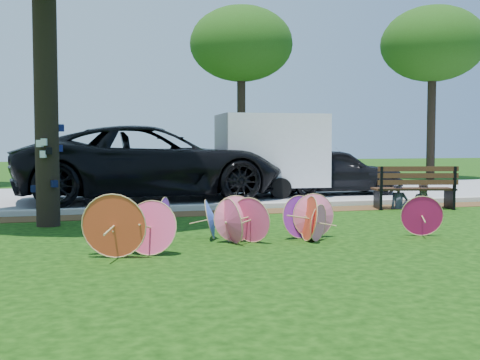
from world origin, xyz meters
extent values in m
plane|color=black|center=(0.00, 0.00, 0.00)|extent=(90.00, 90.00, 0.00)
cube|color=#472D16|center=(0.00, 4.50, 0.01)|extent=(90.00, 1.00, 0.01)
cube|color=#B7B5AD|center=(0.00, 5.20, 0.06)|extent=(90.00, 0.30, 0.12)
cube|color=gray|center=(0.00, 9.35, 0.01)|extent=(90.00, 8.00, 0.01)
cylinder|color=black|center=(-2.91, 3.36, 2.93)|extent=(0.44, 0.44, 5.86)
cone|color=purple|center=(-0.99, 1.11, 0.35)|extent=(0.39, 0.68, 0.70)
cone|color=#486DEA|center=(-1.99, 0.12, 0.38)|extent=(0.76, 0.14, 0.75)
cone|color=purple|center=(1.12, 0.68, 0.36)|extent=(0.75, 0.40, 0.73)
cone|color=#DC4273|center=(0.25, 0.46, 0.37)|extent=(0.59, 0.67, 0.74)
cone|color=red|center=(-1.95, -0.26, 0.45)|extent=(0.93, 0.53, 0.92)
cone|color=#486DEA|center=(-0.28, 0.93, 0.34)|extent=(0.43, 0.72, 0.68)
cone|color=pink|center=(1.36, 0.52, 0.38)|extent=(0.75, 0.15, 0.75)
cone|color=#BB1452|center=(3.21, 0.27, 0.35)|extent=(0.74, 0.50, 0.72)
cone|color=pink|center=(1.27, 0.26, 0.30)|extent=(0.54, 0.52, 0.61)
cone|color=#DC4273|center=(-0.14, 0.41, 0.37)|extent=(0.33, 0.76, 0.74)
cone|color=#DC4273|center=(-1.42, -0.09, 0.40)|extent=(0.83, 0.66, 0.80)
cone|color=pink|center=(0.02, 0.53, 0.38)|extent=(0.77, 0.26, 0.76)
cone|color=red|center=(1.22, 0.33, 0.37)|extent=(0.27, 0.76, 0.75)
cone|color=#1715ED|center=(0.10, 1.48, 0.32)|extent=(0.58, 0.61, 0.64)
imported|color=black|center=(-0.34, 8.02, 1.02)|extent=(7.53, 3.79, 2.04)
imported|color=black|center=(5.29, 8.22, 0.71)|extent=(4.25, 1.84, 1.43)
cube|color=silver|center=(3.29, 8.22, 1.36)|extent=(3.14, 2.11, 2.71)
imported|color=#393C4D|center=(5.08, 4.10, 0.62)|extent=(0.47, 0.32, 1.25)
imported|color=#B1B0BA|center=(5.78, 4.10, 0.64)|extent=(0.72, 0.62, 1.29)
cylinder|color=black|center=(4.72, 16.28, 2.50)|extent=(0.36, 0.36, 5.00)
ellipsoid|color=#1E3B0D|center=(4.72, 16.28, 5.80)|extent=(4.40, 4.40, 3.20)
cylinder|color=black|center=(12.57, 13.99, 2.50)|extent=(0.36, 0.36, 5.00)
ellipsoid|color=#1E3B0D|center=(12.57, 13.99, 5.80)|extent=(4.40, 4.40, 3.20)
camera|label=1|loc=(-2.59, -8.59, 1.59)|focal=45.00mm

